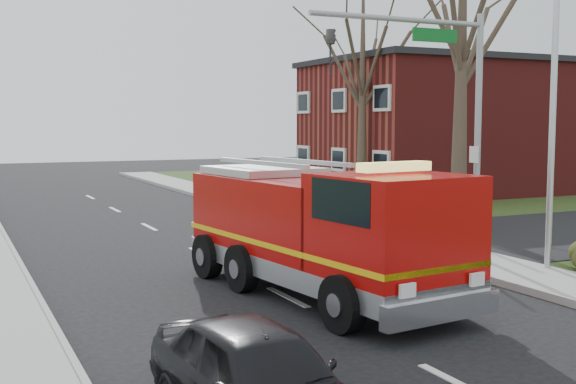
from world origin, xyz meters
name	(u,v)px	position (x,y,z in m)	size (l,w,h in m)	color
ground	(287,298)	(0.00, 0.00, 0.00)	(120.00, 120.00, 0.00)	black
sidewalk_right	(504,270)	(6.20, 0.00, 0.07)	(2.40, 80.00, 0.15)	gray
brick_building	(458,127)	(19.00, 18.00, 3.66)	(15.40, 10.40, 7.25)	maroon
health_center_sign	(381,191)	(10.50, 12.50, 0.88)	(0.12, 2.00, 1.40)	#53131A
bare_tree_near	(462,19)	(9.50, 6.00, 7.41)	(6.00, 6.00, 12.00)	#3C2C23
bare_tree_far	(363,66)	(11.00, 15.00, 6.49)	(5.25, 5.25, 10.50)	#3C2C23
traffic_signal_mast	(440,91)	(5.21, 1.50, 4.71)	(5.29, 0.18, 6.80)	gray
streetlight_pole	(552,95)	(7.14, -0.50, 4.55)	(1.48, 0.16, 8.40)	#B7BABF
fire_engine	(321,234)	(0.73, -0.22, 1.41)	(3.70, 8.00, 3.12)	#A10807
parked_car_maroon	(259,379)	(-3.34, -6.20, 0.70)	(1.65, 4.11, 1.40)	black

